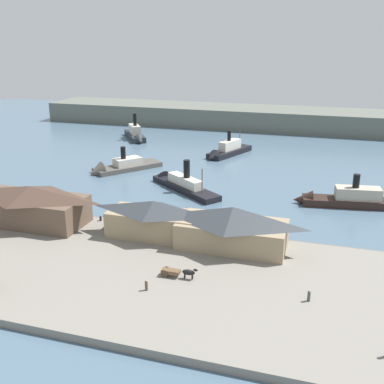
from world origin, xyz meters
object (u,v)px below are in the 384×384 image
ferry_approaching_west (118,168)px  ferry_moored_west (136,135)px  ferry_shed_customs_shed (232,227)px  ferry_near_quay (179,183)px  ferry_shed_central_terminal (154,219)px  mooring_post_east (101,219)px  ferry_departing_north (226,151)px  ferry_shed_west_terminal (31,204)px  pedestrian_near_west_shed (146,286)px  ferry_outer_harbor (345,199)px  pedestrian_near_east_shed (309,296)px  horse_cart (178,272)px

ferry_approaching_west → ferry_moored_west: 42.23m
ferry_shed_customs_shed → ferry_near_quay: 38.49m
ferry_shed_central_terminal → ferry_near_quay: (-6.06, 32.13, -3.39)m
mooring_post_east → ferry_near_quay: ferry_near_quay is taller
ferry_departing_north → ferry_shed_customs_shed: bearing=-76.1°
mooring_post_east → ferry_approaching_west: size_ratio=0.04×
ferry_shed_west_terminal → pedestrian_near_west_shed: 35.85m
ferry_outer_harbor → ferry_moored_west: ferry_moored_west is taller
ferry_shed_central_terminal → ferry_shed_customs_shed: size_ratio=0.89×
ferry_departing_north → ferry_near_quay: bearing=-96.2°
pedestrian_near_east_shed → ferry_outer_harbor: ferry_outer_harbor is taller
ferry_outer_harbor → mooring_post_east: bearing=-150.1°
ferry_shed_customs_shed → pedestrian_near_east_shed: bearing=-45.4°
pedestrian_near_west_shed → horse_cart: bearing=57.7°
pedestrian_near_west_shed → ferry_near_quay: bearing=103.5°
ferry_shed_customs_shed → pedestrian_near_east_shed: size_ratio=11.05×
pedestrian_near_west_shed → ferry_approaching_west: ferry_approaching_west is taller
ferry_shed_customs_shed → ferry_moored_west: size_ratio=1.02×
ferry_shed_west_terminal → ferry_departing_north: bearing=71.4°
ferry_departing_north → pedestrian_near_east_shed: bearing=-69.4°
ferry_departing_north → ferry_near_quay: ferry_departing_north is taller
ferry_shed_central_terminal → horse_cart: ferry_shed_central_terminal is taller
ferry_shed_customs_shed → horse_cart: bearing=-112.5°
ferry_approaching_west → ferry_departing_north: bearing=46.3°
ferry_shed_west_terminal → ferry_approaching_west: 42.59m
ferry_near_quay → ferry_outer_harbor: 39.80m
ferry_shed_west_terminal → ferry_near_quay: size_ratio=0.95×
ferry_departing_north → ferry_outer_harbor: ferry_outer_harbor is taller
horse_cart → ferry_near_quay: ferry_near_quay is taller
pedestrian_near_east_shed → ferry_outer_harbor: 45.37m
pedestrian_near_west_shed → ferry_shed_central_terminal: bearing=108.2°
horse_cart → mooring_post_east: horse_cart is taller
ferry_shed_central_terminal → horse_cart: bearing=-55.6°
ferry_moored_west → ferry_shed_central_terminal: bearing=-64.2°
horse_cart → ferry_shed_central_terminal: bearing=124.4°
ferry_near_quay → ferry_outer_harbor: (39.77, -1.41, 0.24)m
ferry_shed_west_terminal → pedestrian_near_west_shed: (31.24, -17.31, -3.07)m
pedestrian_near_east_shed → ferry_approaching_west: 78.97m
mooring_post_east → ferry_moored_west: 82.33m
ferry_shed_west_terminal → horse_cart: 36.64m
ferry_shed_customs_shed → ferry_outer_harbor: size_ratio=0.72×
ferry_outer_harbor → horse_cart: bearing=-119.2°
horse_cart → pedestrian_near_west_shed: 5.87m
mooring_post_east → ferry_shed_central_terminal: bearing=-16.6°
ferry_approaching_west → ferry_moored_west: (-12.22, 40.42, 0.69)m
ferry_departing_north → mooring_post_east: bearing=-99.6°
ferry_approaching_west → pedestrian_near_west_shed: bearing=-60.8°
pedestrian_near_east_shed → ferry_departing_north: (-30.83, 81.97, -0.49)m
ferry_shed_central_terminal → ferry_moored_west: bearing=115.8°
ferry_shed_customs_shed → ferry_departing_north: (-16.82, 67.75, -3.42)m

